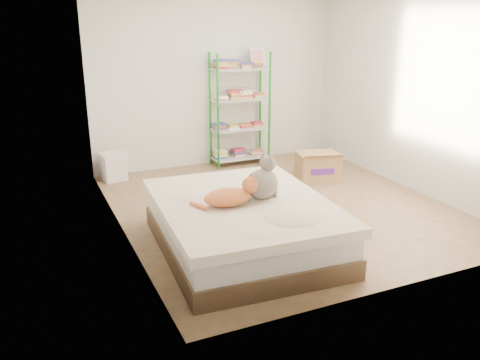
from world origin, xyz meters
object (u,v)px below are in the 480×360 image
orange_cat (227,195)px  cardboard_box (318,166)px  grey_cat (262,178)px  bed (243,225)px  white_bin (114,166)px  shelf_unit (240,109)px

orange_cat → cardboard_box: size_ratio=0.84×
grey_cat → bed: bearing=68.5°
white_bin → cardboard_box: bearing=-24.0°
shelf_unit → orange_cat: bearing=-116.3°
bed → shelf_unit: (1.20, 2.75, 0.60)m
grey_cat → orange_cat: bearing=78.5°
bed → cardboard_box: 2.42m
bed → grey_cat: (0.20, -0.01, 0.47)m
bed → grey_cat: bearing=0.2°
cardboard_box → bed: bearing=-125.8°
bed → orange_cat: (-0.19, -0.06, 0.36)m
white_bin → orange_cat: bearing=-78.5°
orange_cat → bed: bearing=20.8°
grey_cat → cardboard_box: grey_cat is taller
orange_cat → grey_cat: 0.40m
grey_cat → cardboard_box: (1.66, 1.57, -0.53)m
orange_cat → shelf_unit: bearing=68.0°
bed → grey_cat: grey_cat is taller
grey_cat → white_bin: bearing=1.2°
shelf_unit → white_bin: size_ratio=4.43×
shelf_unit → white_bin: (-1.96, -0.03, -0.65)m
bed → shelf_unit: shelf_unit is taller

